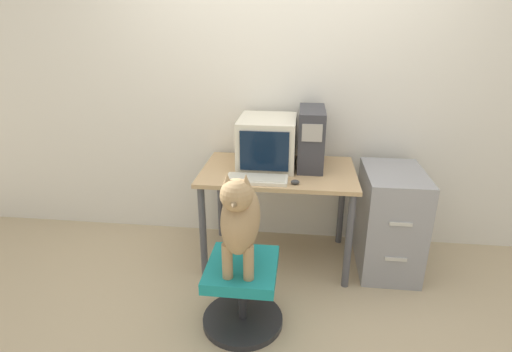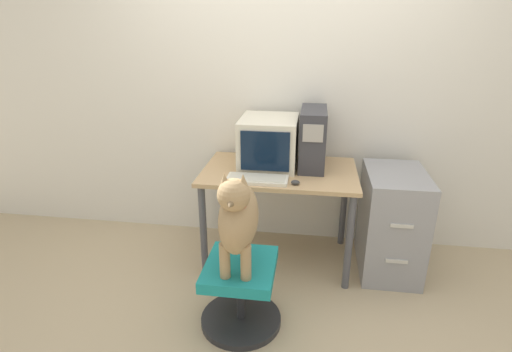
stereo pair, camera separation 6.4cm
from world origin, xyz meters
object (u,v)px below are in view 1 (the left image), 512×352
keyboard (257,179)px  filing_cabinet (389,220)px  crt_monitor (267,142)px  office_chair (242,291)px  dog (240,217)px  pc_tower (311,138)px

keyboard → filing_cabinet: size_ratio=0.54×
crt_monitor → filing_cabinet: (0.93, -0.10, -0.55)m
keyboard → filing_cabinet: keyboard is taller
office_chair → dog: bearing=-90.0°
office_chair → crt_monitor: bearing=85.6°
crt_monitor → keyboard: bearing=-96.5°
crt_monitor → keyboard: 0.38m
crt_monitor → keyboard: size_ratio=1.14×
pc_tower → dog: 1.01m
pc_tower → office_chair: (-0.39, -0.88, -0.74)m
crt_monitor → filing_cabinet: 1.08m
office_chair → filing_cabinet: bearing=37.3°
office_chair → filing_cabinet: filing_cabinet is taller
keyboard → dog: dog is taller
dog → keyboard: bearing=87.1°
keyboard → office_chair: bearing=-93.1°
keyboard → dog: size_ratio=0.67×
filing_cabinet → pc_tower: bearing=168.8°
filing_cabinet → dog: bearing=-141.3°
office_chair → filing_cabinet: size_ratio=0.65×
keyboard → office_chair: (-0.03, -0.52, -0.53)m
pc_tower → filing_cabinet: bearing=-11.2°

